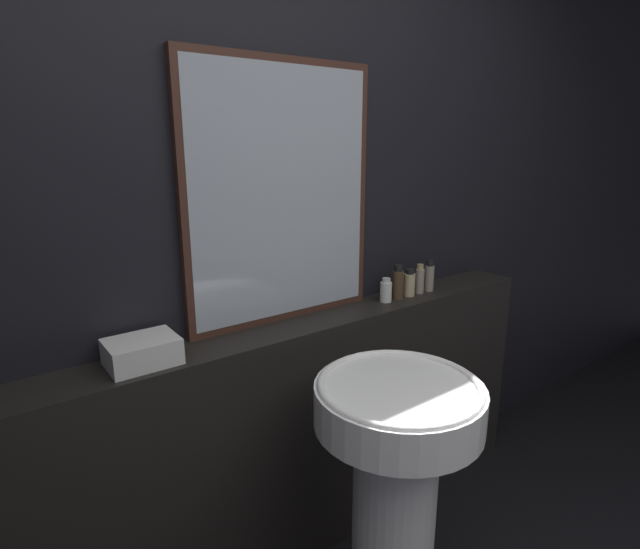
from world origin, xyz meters
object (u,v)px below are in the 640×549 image
object	(u,v)px
towel_stack	(142,352)
lotion_bottle	(409,283)
mirror	(282,195)
pedestal_sink	(395,481)
shampoo_bottle	(386,291)
conditioner_bottle	(398,283)
body_wash_bottle	(420,280)
hand_soap_bottle	(429,277)

from	to	relation	value
towel_stack	lotion_bottle	distance (m)	1.13
mirror	pedestal_sink	bearing A→B (deg)	-87.34
shampoo_bottle	mirror	bearing A→B (deg)	169.36
mirror	conditioner_bottle	world-z (taller)	mirror
mirror	conditioner_bottle	xyz separation A→B (m)	(0.51, -0.08, -0.39)
towel_stack	lotion_bottle	size ratio (longest dim) A/B	1.71
towel_stack	conditioner_bottle	bearing A→B (deg)	0.00
pedestal_sink	towel_stack	size ratio (longest dim) A/B	4.52
shampoo_bottle	body_wash_bottle	size ratio (longest dim) A/B	0.77
mirror	shampoo_bottle	xyz separation A→B (m)	(0.44, -0.08, -0.41)
body_wash_bottle	conditioner_bottle	bearing A→B (deg)	-180.00
lotion_bottle	conditioner_bottle	bearing A→B (deg)	180.00
shampoo_bottle	lotion_bottle	distance (m)	0.14
shampoo_bottle	body_wash_bottle	xyz separation A→B (m)	(0.20, 0.00, 0.01)
mirror	body_wash_bottle	size ratio (longest dim) A/B	7.06
shampoo_bottle	hand_soap_bottle	world-z (taller)	hand_soap_bottle
towel_stack	body_wash_bottle	xyz separation A→B (m)	(1.20, 0.00, 0.02)
pedestal_sink	conditioner_bottle	bearing A→B (deg)	45.37
pedestal_sink	mirror	bearing A→B (deg)	92.66
shampoo_bottle	lotion_bottle	bearing A→B (deg)	-0.00
pedestal_sink	hand_soap_bottle	xyz separation A→B (m)	(0.68, 0.49, 0.44)
towel_stack	lotion_bottle	xyz separation A→B (m)	(1.13, -0.00, 0.01)
shampoo_bottle	lotion_bottle	xyz separation A→B (m)	(0.14, -0.00, 0.01)
mirror	shampoo_bottle	size ratio (longest dim) A/B	9.13
shampoo_bottle	conditioner_bottle	distance (m)	0.07
conditioner_bottle	lotion_bottle	xyz separation A→B (m)	(0.07, -0.00, -0.01)
shampoo_bottle	conditioner_bottle	size ratio (longest dim) A/B	0.69
lotion_bottle	body_wash_bottle	xyz separation A→B (m)	(0.06, 0.00, 0.01)
body_wash_bottle	hand_soap_bottle	distance (m)	0.06
hand_soap_bottle	conditioner_bottle	bearing A→B (deg)	180.00
pedestal_sink	conditioner_bottle	size ratio (longest dim) A/B	6.27
body_wash_bottle	hand_soap_bottle	bearing A→B (deg)	-0.00
conditioner_bottle	lotion_bottle	distance (m)	0.07
pedestal_sink	lotion_bottle	world-z (taller)	lotion_bottle
shampoo_bottle	hand_soap_bottle	size ratio (longest dim) A/B	0.73
lotion_bottle	hand_soap_bottle	size ratio (longest dim) A/B	0.86
mirror	hand_soap_bottle	distance (m)	0.81
pedestal_sink	towel_stack	world-z (taller)	towel_stack
pedestal_sink	lotion_bottle	xyz separation A→B (m)	(0.55, 0.49, 0.43)
mirror	conditioner_bottle	bearing A→B (deg)	-9.25
towel_stack	shampoo_bottle	size ratio (longest dim) A/B	2.02
towel_stack	shampoo_bottle	bearing A→B (deg)	0.00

